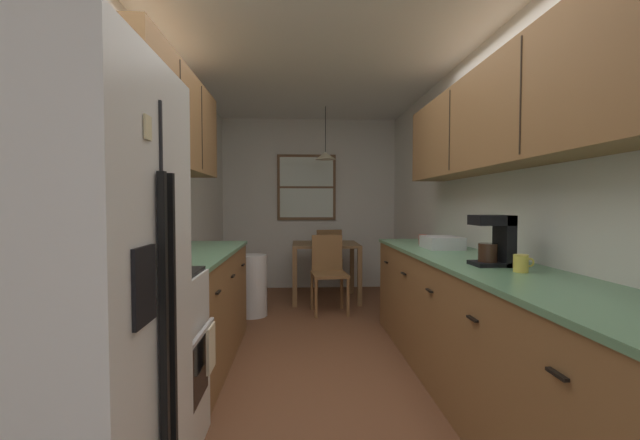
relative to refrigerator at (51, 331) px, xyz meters
name	(u,v)px	position (x,y,z in m)	size (l,w,h in m)	color
ground_plane	(318,348)	(0.95, 2.19, -0.87)	(12.00, 12.00, 0.00)	brown
wall_left	(160,203)	(-0.40, 2.19, 0.41)	(0.10, 9.00, 2.55)	silver
wall_right	(470,203)	(2.30, 2.19, 0.41)	(0.10, 9.00, 2.55)	silver
wall_back	(309,204)	(0.95, 4.84, 0.41)	(4.40, 0.10, 2.55)	silver
ceiling_slab	(318,50)	(0.95, 2.19, 1.72)	(4.40, 9.00, 0.08)	white
refrigerator	(51,331)	(0.00, 0.00, 0.00)	(0.72, 0.72, 1.73)	white
stove_range	(131,366)	(-0.04, 0.69, -0.39)	(0.66, 0.62, 1.10)	white
microwave_over_range	(102,118)	(-0.15, 0.69, 0.81)	(0.39, 0.59, 0.33)	silver
counter_left	(193,308)	(-0.05, 1.89, -0.41)	(0.64, 1.78, 0.90)	olive
upper_cabinets_left	(171,120)	(-0.19, 1.84, 1.04)	(0.33, 1.86, 0.75)	olive
counter_right	(475,327)	(1.95, 1.28, -0.41)	(0.64, 3.29, 0.90)	olive
upper_cabinets_right	(503,116)	(2.09, 1.23, 0.96)	(0.33, 2.97, 0.66)	olive
dining_table	(325,253)	(1.14, 4.00, -0.24)	(0.86, 0.79, 0.75)	brown
dining_chair_near	(328,269)	(1.14, 3.40, -0.37)	(0.43, 0.43, 0.90)	olive
dining_chair_far	(328,256)	(1.22, 4.60, -0.37)	(0.45, 0.45, 0.90)	olive
pendant_light	(325,156)	(1.14, 4.00, 1.04)	(0.28, 0.28, 0.69)	black
back_window	(307,187)	(0.91, 4.77, 0.66)	(0.88, 0.05, 0.98)	brown
trash_bin	(252,285)	(0.25, 3.27, -0.52)	(0.35, 0.35, 0.69)	white
storage_canister	(159,253)	(-0.05, 1.13, 0.11)	(0.12, 0.12, 0.16)	red
dish_towel	(211,348)	(0.31, 0.85, -0.37)	(0.02, 0.16, 0.24)	beige
coffee_maker	(496,239)	(1.96, 1.03, 0.19)	(0.22, 0.18, 0.30)	black
mug_by_coffeemaker	(521,263)	(1.99, 0.80, 0.08)	(0.11, 0.08, 0.10)	#E5CC4C
mug_spare	(423,240)	(1.92, 2.30, 0.08)	(0.11, 0.07, 0.09)	#BF3F33
dish_rack	(442,242)	(1.98, 1.97, 0.08)	(0.28, 0.34, 0.10)	silver
table_serving_bowl	(318,241)	(1.04, 3.94, -0.08)	(0.16, 0.16, 0.06)	#4C7299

